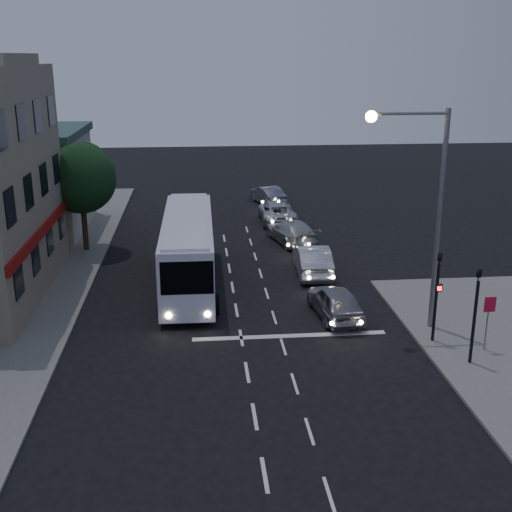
{
  "coord_description": "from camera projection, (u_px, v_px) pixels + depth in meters",
  "views": [
    {
      "loc": [
        -1.65,
        -21.93,
        11.02
      ],
      "look_at": [
        1.0,
        6.1,
        2.2
      ],
      "focal_mm": 45.0,
      "sensor_mm": 36.0,
      "label": 1
    }
  ],
  "objects": [
    {
      "name": "low_building_north",
      "position": [
        11.0,
        180.0,
        41.05
      ],
      "size": [
        9.4,
        9.4,
        6.5
      ],
      "color": "beige",
      "rests_on": "sidewalk_far"
    },
    {
      "name": "road_markings",
      "position": [
        269.0,
        324.0,
        27.53
      ],
      "size": [
        8.0,
        30.55,
        0.01
      ],
      "color": "silver",
      "rests_on": "ground"
    },
    {
      "name": "regulatory_sign",
      "position": [
        488.0,
        314.0,
        24.41
      ],
      "size": [
        0.45,
        0.12,
        2.2
      ],
      "color": "slate",
      "rests_on": "sidewalk_near"
    },
    {
      "name": "car_sedan_a",
      "position": [
        312.0,
        260.0,
        33.61
      ],
      "size": [
        1.88,
        4.82,
        1.56
      ],
      "primitive_type": "imported",
      "rotation": [
        0.0,
        0.0,
        3.09
      ],
      "color": "silver",
      "rests_on": "ground"
    },
    {
      "name": "traffic_signal_main",
      "position": [
        437.0,
        286.0,
        24.97
      ],
      "size": [
        0.25,
        0.35,
        4.1
      ],
      "color": "black",
      "rests_on": "sidewalk_near"
    },
    {
      "name": "car_sedan_c",
      "position": [
        277.0,
        212.0,
        44.24
      ],
      "size": [
        2.31,
        4.98,
        1.38
      ],
      "primitive_type": "imported",
      "rotation": [
        0.0,
        0.0,
        3.14
      ],
      "color": "silver",
      "rests_on": "ground"
    },
    {
      "name": "streetlight",
      "position": [
        425.0,
        196.0,
        25.31
      ],
      "size": [
        3.32,
        0.44,
        9.0
      ],
      "color": "slate",
      "rests_on": "sidewalk_near"
    },
    {
      "name": "car_extra",
      "position": [
        267.0,
        195.0,
        49.68
      ],
      "size": [
        2.63,
        4.43,
        1.38
      ],
      "primitive_type": "imported",
      "rotation": [
        0.0,
        0.0,
        3.44
      ],
      "color": "gray",
      "rests_on": "ground"
    },
    {
      "name": "traffic_signal_side",
      "position": [
        476.0,
        305.0,
        23.15
      ],
      "size": [
        0.18,
        0.15,
        4.1
      ],
      "color": "black",
      "rests_on": "sidewalk_near"
    },
    {
      "name": "street_tree",
      "position": [
        81.0,
        175.0,
        36.47
      ],
      "size": [
        4.0,
        4.0,
        6.2
      ],
      "color": "black",
      "rests_on": "sidewalk_far"
    },
    {
      "name": "car_suv",
      "position": [
        335.0,
        302.0,
        28.05
      ],
      "size": [
        2.09,
        4.36,
        1.44
      ],
      "primitive_type": "imported",
      "rotation": [
        0.0,
        0.0,
        3.24
      ],
      "color": "gray",
      "rests_on": "ground"
    },
    {
      "name": "car_sedan_b",
      "position": [
        292.0,
        232.0,
        39.21
      ],
      "size": [
        3.05,
        5.26,
        1.43
      ],
      "primitive_type": "imported",
      "rotation": [
        0.0,
        0.0,
        3.37
      ],
      "color": "#B4B4B4",
      "rests_on": "ground"
    },
    {
      "name": "ground",
      "position": [
        245.0,
        360.0,
        24.28
      ],
      "size": [
        120.0,
        120.0,
        0.0
      ],
      "primitive_type": "plane",
      "color": "black"
    },
    {
      "name": "tour_bus",
      "position": [
        188.0,
        248.0,
        31.73
      ],
      "size": [
        2.72,
        11.46,
        3.51
      ],
      "rotation": [
        0.0,
        0.0,
        -0.01
      ],
      "color": "silver",
      "rests_on": "ground"
    }
  ]
}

